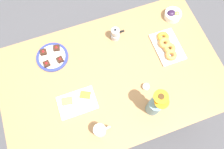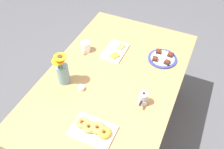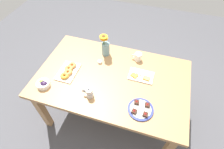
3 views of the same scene
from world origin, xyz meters
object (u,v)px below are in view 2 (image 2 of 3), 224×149
Objects in this scene: cheese_platter at (115,51)px; jam_cup_honey at (81,88)px; dining_table at (112,85)px; coffee_mug at (86,46)px; flower_vase at (63,72)px; croissant_platter at (93,129)px; moka_pot at (143,99)px; dessert_plate at (162,58)px.

jam_cup_honey is (0.49, -0.06, 0.00)m from cheese_platter.
dining_table is 33.33× the size of jam_cup_honey.
dining_table is 0.32m from cheese_platter.
dining_table is at bearing 19.00° from cheese_platter.
flower_vase is at bearing 3.15° from coffee_mug.
dining_table is 5.89× the size of flower_vase.
cheese_platter is at bearing -166.52° from croissant_platter.
moka_pot is at bearing 62.03° from coffee_mug.
cheese_platter is at bearing 155.20° from flower_vase.
coffee_mug is 0.79m from croissant_platter.
coffee_mug is 0.96× the size of moka_pot.
flower_vase is at bearing -48.21° from dessert_plate.
flower_vase is at bearing -96.93° from jam_cup_honey.
dining_table is at bearing -38.64° from dessert_plate.
flower_vase is (0.38, 0.02, 0.05)m from coffee_mug.
moka_pot reaches higher than jam_cup_honey.
coffee_mug reaches higher than jam_cup_honey.
cheese_platter reaches higher than jam_cup_honey.
jam_cup_honey is at bearing -6.99° from cheese_platter.
dining_table is 13.45× the size of moka_pot.
dessert_plate is at bearing -179.89° from moka_pot.
moka_pot is at bearing 94.25° from flower_vase.
croissant_platter is 0.40m from moka_pot.
moka_pot is at bearing 65.71° from dining_table.
croissant_platter is at bearing 9.93° from dining_table.
dining_table is 0.41m from flower_vase.
cheese_platter is 2.18× the size of moka_pot.
cheese_platter is at bearing -161.00° from dining_table.
flower_vase reaches higher than dining_table.
moka_pot is at bearing 98.08° from jam_cup_honey.
croissant_platter is 1.18× the size of dessert_plate.
coffee_mug is at bearing -156.04° from jam_cup_honey.
dessert_plate is at bearing 165.86° from croissant_platter.
moka_pot is at bearing 147.87° from croissant_platter.
cheese_platter is 0.96× the size of flower_vase.
dessert_plate reaches higher than dining_table.
flower_vase is (-0.02, -0.16, 0.08)m from jam_cup_honey.
moka_pot reaches higher than croissant_platter.
croissant_platter is at bearing 53.80° from flower_vase.
dessert_plate reaches higher than croissant_platter.
cheese_platter is 0.78m from croissant_platter.
jam_cup_honey is at bearing 83.07° from flower_vase.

